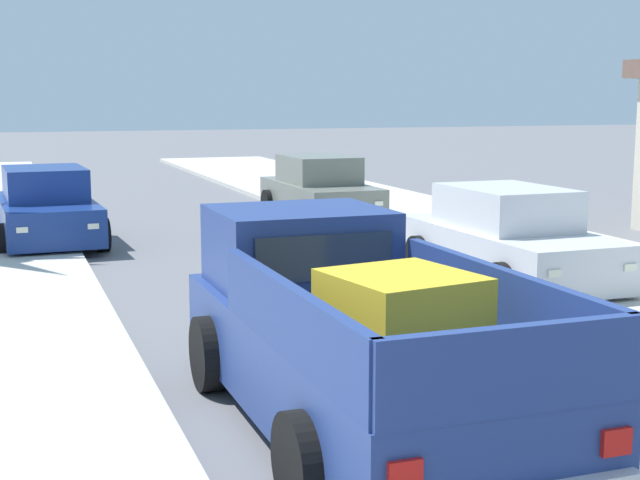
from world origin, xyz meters
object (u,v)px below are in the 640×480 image
car_right_mid (320,190)px  car_left_mid (46,209)px  car_right_near (507,240)px  pickup_truck (349,337)px

car_right_mid → car_left_mid: bearing=-166.4°
car_right_near → car_left_mid: (-6.62, 6.55, 0.00)m
car_right_near → car_right_mid: bearing=91.9°
pickup_truck → car_right_near: size_ratio=1.22×
car_right_near → pickup_truck: bearing=-133.2°
car_left_mid → car_right_mid: bearing=13.6°
pickup_truck → car_left_mid: pickup_truck is taller
pickup_truck → car_right_mid: (4.33, 12.98, -0.09)m
car_right_near → car_right_mid: size_ratio=1.00×
car_right_mid → pickup_truck: bearing=-108.5°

